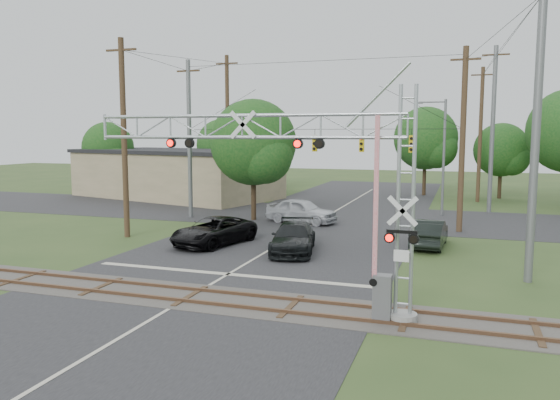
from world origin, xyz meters
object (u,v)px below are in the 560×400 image
(crossing_gantry, at_px, (301,175))
(car_dark, at_px, (293,238))
(traffic_signal_span, at_px, (328,141))
(pickup_black, at_px, (214,231))
(sedan_silver, at_px, (301,211))
(streetlight, at_px, (442,151))
(commercial_building, at_px, (176,173))

(crossing_gantry, relative_size, car_dark, 2.24)
(crossing_gantry, xyz_separation_m, traffic_signal_span, (-3.55, 18.36, 0.94))
(pickup_black, bearing_deg, crossing_gantry, -37.00)
(sedan_silver, xyz_separation_m, streetlight, (8.96, 6.92, 4.04))
(crossing_gantry, height_order, streetlight, streetlight)
(commercial_building, bearing_deg, sedan_silver, -20.29)
(crossing_gantry, xyz_separation_m, streetlight, (3.52, 25.41, 0.12))
(commercial_building, relative_size, streetlight, 2.50)
(traffic_signal_span, xyz_separation_m, pickup_black, (-4.41, -8.65, -4.95))
(crossing_gantry, xyz_separation_m, sedan_silver, (-5.44, 18.50, -3.92))
(pickup_black, height_order, commercial_building, commercial_building)
(traffic_signal_span, bearing_deg, crossing_gantry, -79.07)
(traffic_signal_span, bearing_deg, sedan_silver, 176.02)
(traffic_signal_span, xyz_separation_m, commercial_building, (-18.18, 11.61, -3.37))
(crossing_gantry, bearing_deg, traffic_signal_span, 100.93)
(sedan_silver, bearing_deg, streetlight, -40.04)
(sedan_silver, bearing_deg, traffic_signal_span, -81.68)
(traffic_signal_span, height_order, streetlight, traffic_signal_span)
(streetlight, bearing_deg, traffic_signal_span, -135.07)
(pickup_black, xyz_separation_m, car_dark, (4.80, -0.48, 0.00))
(crossing_gantry, xyz_separation_m, commercial_building, (-21.73, 29.97, -2.43))
(pickup_black, distance_m, streetlight, 19.88)
(pickup_black, relative_size, streetlight, 0.63)
(commercial_building, bearing_deg, crossing_gantry, -39.18)
(traffic_signal_span, distance_m, commercial_building, 21.83)
(traffic_signal_span, height_order, sedan_silver, traffic_signal_span)
(traffic_signal_span, height_order, pickup_black, traffic_signal_span)
(traffic_signal_span, distance_m, car_dark, 10.39)
(crossing_gantry, height_order, commercial_building, crossing_gantry)
(car_dark, bearing_deg, pickup_black, 162.33)
(sedan_silver, height_order, commercial_building, commercial_building)
(sedan_silver, distance_m, commercial_building, 19.98)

